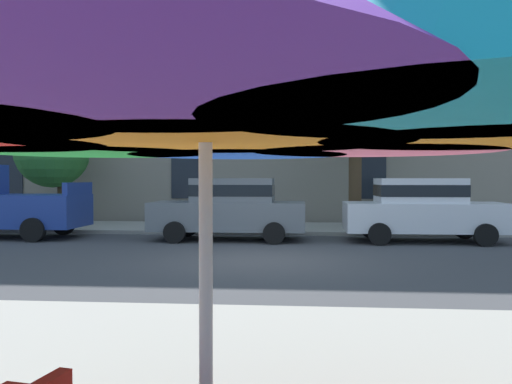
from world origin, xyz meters
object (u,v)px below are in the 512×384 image
at_px(street_tree_middle, 356,109).
at_px(patio_umbrella, 205,85).
at_px(street_tree_left, 55,153).
at_px(sedan_gray, 230,207).
at_px(sedan_white, 422,208).

distance_m(street_tree_middle, patio_umbrella, 15.77).
bearing_deg(street_tree_left, sedan_gray, -26.61).
bearing_deg(sedan_white, sedan_gray, 180.00).
bearing_deg(sedan_gray, street_tree_middle, 35.64).
bearing_deg(sedan_gray, street_tree_left, 153.39).
bearing_deg(patio_umbrella, street_tree_middle, 81.59).
relative_size(sedan_gray, sedan_white, 1.00).
bearing_deg(street_tree_middle, sedan_white, -60.94).
height_order(street_tree_left, patio_umbrella, street_tree_left).
xyz_separation_m(sedan_white, street_tree_middle, (-1.54, 2.78, 3.14)).
bearing_deg(street_tree_middle, patio_umbrella, -98.41).
bearing_deg(sedan_white, patio_umbrella, -106.80).
xyz_separation_m(sedan_gray, street_tree_left, (-6.88, 3.45, 1.77)).
relative_size(sedan_gray, patio_umbrella, 1.16).
relative_size(street_tree_left, patio_umbrella, 1.08).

